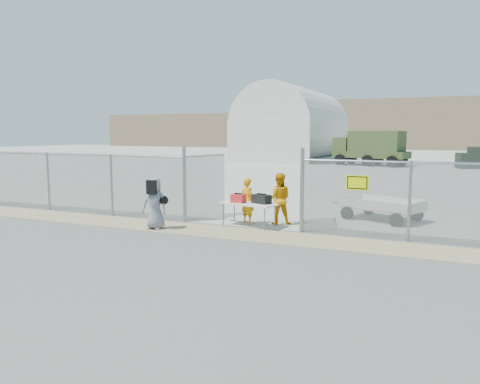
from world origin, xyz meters
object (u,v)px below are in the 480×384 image
at_px(folding_table, 249,215).
at_px(visitor, 155,204).
at_px(security_worker_right, 279,199).
at_px(utility_trailer, 382,209).
at_px(security_worker_left, 248,201).

height_order(folding_table, visitor, visitor).
relative_size(security_worker_right, utility_trailer, 0.51).
distance_m(security_worker_right, utility_trailer, 3.63).
bearing_deg(utility_trailer, security_worker_right, -122.93).
distance_m(security_worker_left, security_worker_right, 1.01).
height_order(security_worker_right, utility_trailer, security_worker_right).
relative_size(security_worker_right, visitor, 1.05).
relative_size(security_worker_left, utility_trailer, 0.46).
bearing_deg(utility_trailer, visitor, -122.95).
height_order(visitor, utility_trailer, visitor).
bearing_deg(security_worker_left, utility_trailer, -126.90).
bearing_deg(folding_table, security_worker_left, 128.79).
bearing_deg(security_worker_left, folding_table, 138.52).
bearing_deg(security_worker_left, security_worker_right, -140.25).
distance_m(security_worker_right, visitor, 3.93).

